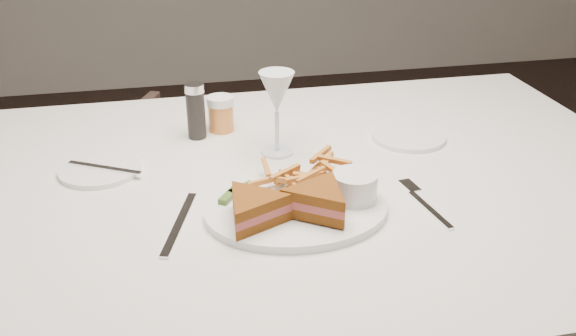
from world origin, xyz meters
The scene contains 3 objects.
table centered at (-0.36, -0.30, 0.38)m, with size 1.52×1.01×0.75m, color silver.
chair_far centered at (-0.45, 0.51, 0.30)m, with size 0.59×0.55×0.61m, color #4C372F.
table_setting centered at (-0.36, -0.34, 0.79)m, with size 0.81×0.63×0.18m.
Camera 1 is at (-0.57, -1.37, 1.32)m, focal length 40.00 mm.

